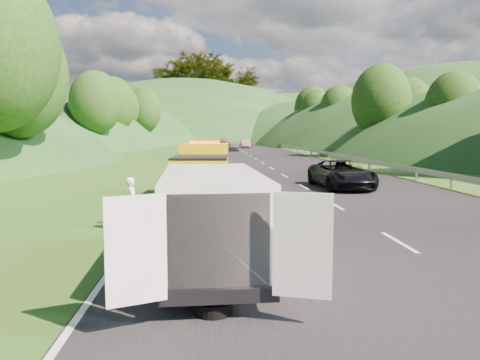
{
  "coord_description": "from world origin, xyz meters",
  "views": [
    {
      "loc": [
        -1.89,
        -13.46,
        2.87
      ],
      "look_at": [
        -0.86,
        1.4,
        1.3
      ],
      "focal_mm": 35.0,
      "sensor_mm": 36.0,
      "label": 1
    }
  ],
  "objects": [
    {
      "name": "ground",
      "position": [
        0.0,
        0.0,
        0.0
      ],
      "size": [
        320.0,
        320.0,
        0.0
      ],
      "primitive_type": "plane",
      "color": "#38661E",
      "rests_on": "ground"
    },
    {
      "name": "road_surface",
      "position": [
        3.0,
        40.0,
        0.01
      ],
      "size": [
        14.0,
        200.0,
        0.02
      ],
      "primitive_type": "cube",
      "color": "black",
      "rests_on": "ground"
    },
    {
      "name": "guardrail",
      "position": [
        10.3,
        52.5,
        0.0
      ],
      "size": [
        0.06,
        140.0,
        1.52
      ],
      "primitive_type": "cube",
      "color": "gray",
      "rests_on": "ground"
    },
    {
      "name": "tree_line_left",
      "position": [
        -19.0,
        60.0,
        0.0
      ],
      "size": [
        14.0,
        140.0,
        14.0
      ],
      "primitive_type": null,
      "color": "#30591A",
      "rests_on": "ground"
    },
    {
      "name": "tree_line_right",
      "position": [
        23.0,
        60.0,
        0.0
      ],
      "size": [
        14.0,
        140.0,
        14.0
      ],
      "primitive_type": null,
      "color": "#30591A",
      "rests_on": "ground"
    },
    {
      "name": "hills_backdrop",
      "position": [
        6.5,
        134.7,
        0.0
      ],
      "size": [
        201.0,
        288.6,
        44.0
      ],
      "primitive_type": null,
      "color": "#2D5B23",
      "rests_on": "ground"
    },
    {
      "name": "tow_truck",
      "position": [
        -2.09,
        6.25,
        1.19
      ],
      "size": [
        2.45,
        5.79,
        2.44
      ],
      "rotation": [
        0.0,
        0.0,
        -0.06
      ],
      "color": "black",
      "rests_on": "ground"
    },
    {
      "name": "white_van",
      "position": [
        -1.83,
        -4.13,
        1.17
      ],
      "size": [
        3.18,
        5.88,
        2.06
      ],
      "rotation": [
        0.0,
        0.0,
        0.04
      ],
      "color": "black",
      "rests_on": "ground"
    },
    {
      "name": "woman",
      "position": [
        -4.16,
        0.52,
        0.0
      ],
      "size": [
        0.5,
        0.61,
        1.48
      ],
      "primitive_type": "imported",
      "rotation": [
        0.0,
        0.0,
        1.79
      ],
      "color": "white",
      "rests_on": "ground"
    },
    {
      "name": "child",
      "position": [
        -1.48,
        -0.24,
        0.0
      ],
      "size": [
        0.58,
        0.53,
        0.96
      ],
      "primitive_type": "imported",
      "rotation": [
        0.0,
        0.0,
        -0.44
      ],
      "color": "#C4BF69",
      "rests_on": "ground"
    },
    {
      "name": "worker",
      "position": [
        -1.58,
        -5.59,
        0.0
      ],
      "size": [
        1.07,
        0.7,
        1.56
      ],
      "primitive_type": "imported",
      "rotation": [
        0.0,
        0.0,
        -0.13
      ],
      "color": "black",
      "rests_on": "ground"
    },
    {
      "name": "suitcase",
      "position": [
        -4.68,
        0.37,
        0.3
      ],
      "size": [
        0.4,
        0.28,
        0.6
      ],
      "primitive_type": "cube",
      "rotation": [
        0.0,
        0.0,
        -0.2
      ],
      "color": "#68614E",
      "rests_on": "ground"
    },
    {
      "name": "spare_tire",
      "position": [
        -1.83,
        -6.37,
        0.0
      ],
      "size": [
        0.62,
        0.62,
        0.2
      ],
      "primitive_type": "cylinder",
      "color": "black",
      "rests_on": "ground"
    },
    {
      "name": "passing_suv",
      "position": [
        4.79,
        9.39,
        0.0
      ],
      "size": [
        2.62,
        5.17,
        1.4
      ],
      "primitive_type": "imported",
      "rotation": [
        0.0,
        0.0,
        0.06
      ],
      "color": "black",
      "rests_on": "ground"
    },
    {
      "name": "dist_car_a",
      "position": [
        1.78,
        52.89,
        0.0
      ],
      "size": [
        1.52,
        3.78,
        1.29
      ],
      "primitive_type": "imported",
      "color": "#48474C",
      "rests_on": "ground"
    },
    {
      "name": "dist_car_b",
      "position": [
        4.42,
        64.75,
        0.0
      ],
      "size": [
        1.47,
        4.23,
        1.39
      ],
      "primitive_type": "imported",
      "color": "#795054",
      "rests_on": "ground"
    },
    {
      "name": "dist_car_c",
      "position": [
        1.98,
        89.72,
        0.0
      ],
      "size": [
        1.9,
        4.67,
        1.36
      ],
      "primitive_type": "imported",
      "color": "#A6536A",
      "rests_on": "ground"
    }
  ]
}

